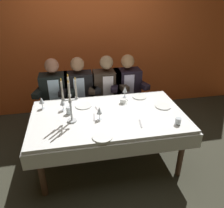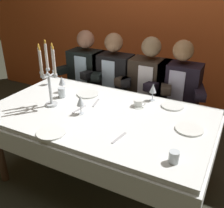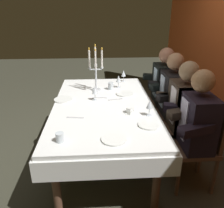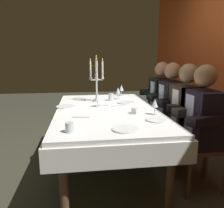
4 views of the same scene
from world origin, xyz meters
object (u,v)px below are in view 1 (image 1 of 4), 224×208
object	(u,v)px
candelabra	(70,100)
wine_glass_1	(62,102)
dinner_plate_0	(139,97)
wine_glass_0	(99,111)
water_tumbler_1	(69,110)
seated_diner_3	(127,85)
dinner_plate_1	(102,137)
wine_glass_3	(42,100)
dining_table	(108,122)
wine_glass_2	(125,90)
water_tumbler_0	(178,121)
dinner_plate_2	(163,106)
seated_diner_0	(55,90)
dinner_plate_3	(84,106)
seated_diner_2	(107,86)
seated_diner_1	(79,89)
coffee_cup_0	(123,101)

from	to	relation	value
candelabra	wine_glass_1	size ratio (longest dim) A/B	3.60
candelabra	dinner_plate_0	size ratio (longest dim) A/B	2.91
candelabra	wine_glass_0	xyz separation A→B (m)	(0.33, -0.01, -0.16)
water_tumbler_1	seated_diner_3	size ratio (longest dim) A/B	0.08
dinner_plate_1	water_tumbler_1	distance (m)	0.66
candelabra	water_tumbler_1	size ratio (longest dim) A/B	6.18
wine_glass_0	wine_glass_3	distance (m)	0.81
dining_table	wine_glass_1	xyz separation A→B (m)	(-0.55, 0.22, 0.23)
wine_glass_2	water_tumbler_0	world-z (taller)	wine_glass_2
dinner_plate_2	wine_glass_2	bearing A→B (deg)	138.70
dinner_plate_1	seated_diner_0	distance (m)	1.45
dining_table	seated_diner_0	bearing A→B (deg)	127.66
wine_glass_1	candelabra	bearing A→B (deg)	-71.10
dinner_plate_3	dinner_plate_0	bearing A→B (deg)	8.70
seated_diner_2	dinner_plate_3	bearing A→B (deg)	-124.42
candelabra	water_tumbler_0	world-z (taller)	candelabra
candelabra	seated_diner_2	world-z (taller)	candelabra
candelabra	wine_glass_1	world-z (taller)	candelabra
seated_diner_0	seated_diner_1	distance (m)	0.37
wine_glass_0	wine_glass_2	bearing A→B (deg)	50.65
wine_glass_2	seated_diner_1	distance (m)	0.78
candelabra	coffee_cup_0	world-z (taller)	candelabra
dinner_plate_2	wine_glass_1	bearing A→B (deg)	173.31
water_tumbler_1	seated_diner_2	xyz separation A→B (m)	(0.61, 0.77, -0.05)
water_tumbler_0	dinner_plate_1	bearing A→B (deg)	-174.39
dinner_plate_2	wine_glass_2	world-z (taller)	wine_glass_2
dinner_plate_0	coffee_cup_0	world-z (taller)	coffee_cup_0
candelabra	dinner_plate_1	size ratio (longest dim) A/B	2.68
dinner_plate_1	seated_diner_1	size ratio (longest dim) A/B	0.18
seated_diner_2	seated_diner_3	bearing A→B (deg)	0.00
dinner_plate_0	seated_diner_2	xyz separation A→B (m)	(-0.40, 0.48, -0.01)
water_tumbler_0	seated_diner_1	distance (m)	1.65
candelabra	dinner_plate_1	world-z (taller)	candelabra
dinner_plate_3	water_tumbler_1	distance (m)	0.26
dinner_plate_3	seated_diner_0	xyz separation A→B (m)	(-0.40, 0.61, -0.01)
wine_glass_1	wine_glass_3	bearing A→B (deg)	160.38
water_tumbler_1	seated_diner_3	distance (m)	1.22
dinner_plate_1	seated_diner_2	world-z (taller)	seated_diner_2
wine_glass_3	water_tumbler_1	world-z (taller)	wine_glass_3
dinner_plate_0	seated_diner_1	bearing A→B (deg)	150.10
dinner_plate_3	wine_glass_3	distance (m)	0.54
wine_glass_3	water_tumbler_0	size ratio (longest dim) A/B	2.08
wine_glass_3	candelabra	bearing A→B (deg)	-46.88
candelabra	coffee_cup_0	xyz separation A→B (m)	(0.70, 0.34, -0.25)
water_tumbler_0	water_tumbler_1	world-z (taller)	water_tumbler_1
wine_glass_0	wine_glass_3	world-z (taller)	same
dinner_plate_3	seated_diner_3	bearing A→B (deg)	39.06
seated_diner_3	wine_glass_1	bearing A→B (deg)	-146.70
wine_glass_0	seated_diner_3	world-z (taller)	seated_diner_3
coffee_cup_0	seated_diner_0	xyz separation A→B (m)	(-0.94, 0.62, -0.03)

